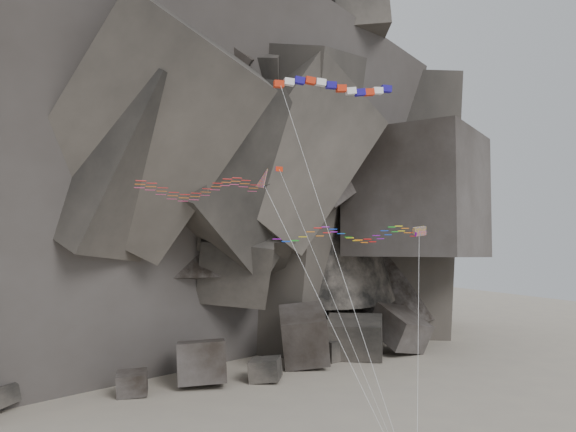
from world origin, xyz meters
name	(u,v)px	position (x,y,z in m)	size (l,w,h in m)	color
headland	(150,121)	(0.00, 70.00, 42.00)	(110.00, 70.00, 84.00)	#4F4841
boulder_field	(278,352)	(11.60, 36.46, 2.87)	(72.72, 17.31, 10.31)	#47423F
delta_kite	(196,187)	(-11.88, 0.76, 23.38)	(18.41, 8.22, 23.68)	red
banner_kite	(335,89)	(-0.20, 0.82, 31.91)	(9.82, 9.08, 31.34)	red
parafoil_kite	(345,234)	(1.01, 1.32, 20.07)	(14.30, 8.32, 19.34)	yellow
pennant_kite	(303,227)	(-3.01, 1.20, 20.63)	(6.37, 9.68, 24.13)	red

